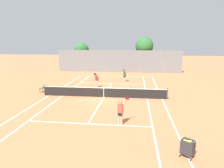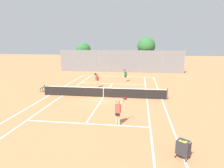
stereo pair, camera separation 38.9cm
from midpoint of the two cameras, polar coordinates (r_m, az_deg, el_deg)
The scene contains 14 objects.
ground_plane at distance 19.25m, azimuth -2.96°, elevation -3.79°, with size 120.00×120.00×0.00m, color #CC7A4C.
court_line_markings at distance 19.25m, azimuth -2.96°, elevation -3.78°, with size 11.10×23.90×0.01m.
tennis_net at distance 19.12m, azimuth -2.98°, elevation -2.32°, with size 12.00×0.10×1.07m.
ball_cart at distance 10.11m, azimuth 19.76°, elevation -16.48°, with size 0.78×0.74×0.96m.
player_near_side at distance 12.78m, azimuth 1.54°, elevation -7.70°, with size 0.82×0.70×1.77m.
player_far_left at distance 23.14m, azimuth -4.94°, elevation 1.23°, with size 0.45×0.88×1.77m.
player_far_right at distance 26.54m, azimuth 3.15°, elevation 2.65°, with size 0.44×0.89×1.77m.
loose_tennis_ball_0 at distance 27.29m, azimuth -2.78°, elevation 1.00°, with size 0.07×0.07×0.07m, color #D1DB33.
loose_tennis_ball_1 at distance 22.81m, azimuth 6.93°, elevation -1.26°, with size 0.07×0.07×0.07m, color #D1DB33.
loose_tennis_ball_2 at distance 23.79m, azimuth 5.49°, elevation -0.68°, with size 0.07×0.07×0.07m, color #D1DB33.
courtside_bench at distance 22.77m, azimuth -19.41°, elevation -0.93°, with size 0.36×1.50×0.47m.
back_fence at distance 34.82m, azimuth 1.55°, elevation 6.52°, with size 21.57×0.08×3.82m.
tree_behind_left at distance 39.82m, azimuth -9.09°, elevation 9.37°, with size 2.89×2.86×5.04m.
tree_behind_right at distance 36.31m, azimuth 8.80°, elevation 10.51°, with size 3.15×3.15×6.05m.
Camera 1 is at (2.98, -18.27, 5.24)m, focal length 32.00 mm.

